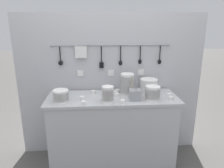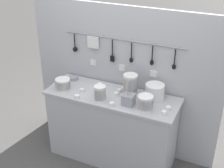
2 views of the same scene
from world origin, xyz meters
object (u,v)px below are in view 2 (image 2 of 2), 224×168
at_px(cup_edge_far, 168,108).
at_px(cup_back_left, 116,94).
at_px(bowl_stack_wide_centre, 145,103).
at_px(bowl_stack_short_front, 130,85).
at_px(cup_by_caddy, 112,104).
at_px(cutlery_caddy, 129,99).
at_px(bowl_stack_back_corner, 63,84).
at_px(steel_mixing_bowl, 73,78).
at_px(bowl_stack_tall_left, 100,94).
at_px(cup_back_right, 77,97).
at_px(cup_centre, 119,91).
at_px(plate_stack, 155,91).
at_px(cup_front_right, 100,85).
at_px(cup_front_left, 82,90).
at_px(cup_beside_plates, 164,113).
at_px(cup_edge_near, 123,89).

xyz_separation_m(cup_edge_far, cup_back_left, (-0.59, 0.05, 0.00)).
distance_m(bowl_stack_wide_centre, cup_edge_far, 0.24).
relative_size(bowl_stack_short_front, cup_by_caddy, 4.80).
bearing_deg(cutlery_caddy, bowl_stack_back_corner, -179.56).
relative_size(bowl_stack_short_front, cutlery_caddy, 0.89).
bearing_deg(steel_mixing_bowl, cutlery_caddy, -17.30).
height_order(bowl_stack_tall_left, bowl_stack_back_corner, bowl_stack_tall_left).
height_order(cup_edge_far, cup_back_right, same).
bearing_deg(cup_centre, steel_mixing_bowl, 174.32).
bearing_deg(cup_centre, plate_stack, 5.82).
distance_m(bowl_stack_back_corner, cup_edge_far, 1.19).
distance_m(bowl_stack_wide_centre, bowl_stack_back_corner, 0.98).
bearing_deg(steel_mixing_bowl, cup_front_right, -3.07).
relative_size(bowl_stack_back_corner, cup_front_left, 3.25).
xyz_separation_m(bowl_stack_short_front, cup_edge_far, (0.46, -0.12, -0.10)).
xyz_separation_m(bowl_stack_wide_centre, cup_front_left, (-0.76, 0.06, -0.06)).
bearing_deg(cup_beside_plates, cup_front_right, 162.47).
bearing_deg(cup_edge_near, bowl_stack_back_corner, -157.45).
bearing_deg(cup_front_left, bowl_stack_tall_left, -19.05).
distance_m(bowl_stack_tall_left, steel_mixing_bowl, 0.61).
height_order(cup_by_caddy, cup_edge_near, same).
distance_m(plate_stack, steel_mixing_bowl, 1.02).
relative_size(steel_mixing_bowl, cup_front_right, 2.15).
xyz_separation_m(plate_stack, cup_beside_plates, (0.18, -0.26, -0.06)).
relative_size(plate_stack, cutlery_caddy, 0.74).
height_order(bowl_stack_back_corner, cup_beside_plates, bowl_stack_back_corner).
distance_m(steel_mixing_bowl, cup_beside_plates, 1.23).
relative_size(bowl_stack_tall_left, cup_by_caddy, 3.47).
bearing_deg(steel_mixing_bowl, cup_edge_far, -8.73).
height_order(cup_beside_plates, cup_front_right, same).
xyz_separation_m(cup_beside_plates, cup_front_left, (-0.96, 0.06, 0.00)).
bearing_deg(bowl_stack_tall_left, steel_mixing_bowl, 148.56).
distance_m(bowl_stack_tall_left, bowl_stack_back_corner, 0.50).
bearing_deg(bowl_stack_wide_centre, cup_edge_near, 141.75).
xyz_separation_m(bowl_stack_tall_left, cup_back_left, (0.11, 0.17, -0.07)).
height_order(cup_back_left, cup_edge_near, same).
bearing_deg(cup_edge_far, cup_by_caddy, -163.05).
bearing_deg(bowl_stack_short_front, cup_edge_near, 149.17).
xyz_separation_m(cup_front_left, cup_centre, (0.38, 0.16, 0.00)).
bearing_deg(cup_edge_near, plate_stack, -3.49).
distance_m(cutlery_caddy, cup_edge_near, 0.30).
xyz_separation_m(cup_by_caddy, cup_back_right, (-0.40, -0.02, 0.00)).
bearing_deg(cup_back_left, cup_front_right, 155.18).
bearing_deg(bowl_stack_tall_left, cup_front_left, 160.95).
bearing_deg(cup_beside_plates, bowl_stack_wide_centre, 178.01).
height_order(plate_stack, cup_back_right, plate_stack).
height_order(cup_edge_far, cup_front_left, same).
xyz_separation_m(bowl_stack_tall_left, cup_beside_plates, (0.69, 0.03, -0.07)).
bearing_deg(cup_beside_plates, cup_centre, 158.94).
distance_m(plate_stack, cup_back_left, 0.41).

